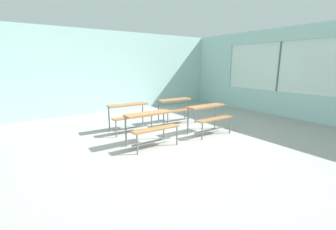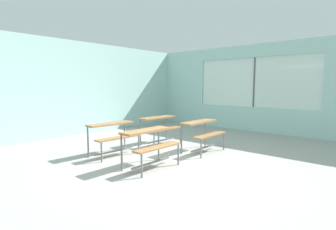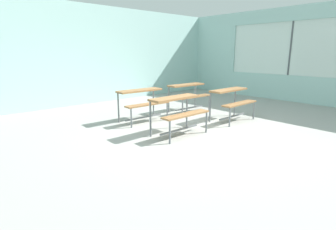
# 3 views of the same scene
# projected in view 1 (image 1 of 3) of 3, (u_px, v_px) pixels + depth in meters

# --- Properties ---
(ground) EXTENTS (10.00, 9.00, 0.05)m
(ground) POSITION_uv_depth(u_px,v_px,m) (169.00, 147.00, 5.13)
(ground) COLOR #9E9E99
(wall_back) EXTENTS (10.00, 0.12, 3.00)m
(wall_back) POSITION_uv_depth(u_px,v_px,m) (100.00, 72.00, 8.42)
(wall_back) COLOR #A8D1CC
(wall_back) RESTS_ON ground
(wall_right) EXTENTS (0.12, 9.00, 3.00)m
(wall_right) POSITION_uv_depth(u_px,v_px,m) (297.00, 75.00, 7.45)
(wall_right) COLOR #A8D1CC
(wall_right) RESTS_ON ground
(desk_bench_r0c0) EXTENTS (1.10, 0.59, 0.74)m
(desk_bench_r0c0) POSITION_uv_depth(u_px,v_px,m) (151.00, 121.00, 5.05)
(desk_bench_r0c0) COLOR olive
(desk_bench_r0c0) RESTS_ON ground
(desk_bench_r0c1) EXTENTS (1.10, 0.59, 0.74)m
(desk_bench_r0c1) POSITION_uv_depth(u_px,v_px,m) (209.00, 113.00, 5.93)
(desk_bench_r0c1) COLOR olive
(desk_bench_r0c1) RESTS_ON ground
(desk_bench_r1c0) EXTENTS (1.13, 0.64, 0.74)m
(desk_bench_r1c0) POSITION_uv_depth(u_px,v_px,m) (130.00, 111.00, 6.13)
(desk_bench_r1c0) COLOR olive
(desk_bench_r1c0) RESTS_ON ground
(desk_bench_r1c1) EXTENTS (1.13, 0.64, 0.74)m
(desk_bench_r1c1) POSITION_uv_depth(u_px,v_px,m) (177.00, 105.00, 6.99)
(desk_bench_r1c1) COLOR olive
(desk_bench_r1c1) RESTS_ON ground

